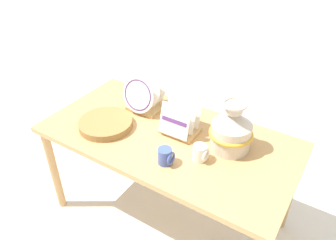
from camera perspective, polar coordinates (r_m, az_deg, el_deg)
ground_plane at (r=2.48m, az=0.00°, el=-16.04°), size 14.00×14.00×0.00m
display_table at (r=2.02m, az=0.00°, el=-4.40°), size 1.54×0.79×0.72m
ceramic_vase at (r=1.84m, az=11.00°, el=-1.60°), size 0.25×0.25×0.30m
dish_rack_round_plates at (r=2.16m, az=-4.27°, el=4.02°), size 0.24×0.21×0.26m
dish_rack_square_plates at (r=1.97m, az=2.17°, el=-0.52°), size 0.22×0.20×0.21m
wicker_charger_stack at (r=2.07m, az=-10.79°, el=-0.62°), size 0.33×0.33×0.04m
mug_cobalt_glaze at (r=1.75m, az=-0.43°, el=-6.35°), size 0.08×0.08×0.09m
mug_cream_glaze at (r=1.78m, az=5.66°, el=-5.74°), size 0.08×0.08×0.09m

